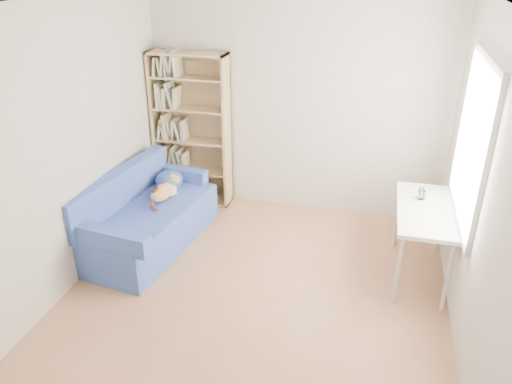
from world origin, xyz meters
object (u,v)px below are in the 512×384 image
at_px(sofa, 147,218).
at_px(desk, 425,216).
at_px(bookshelf, 192,136).
at_px(pen_cup, 421,194).

relative_size(sofa, desk, 1.58).
distance_m(sofa, desk, 2.86).
bearing_deg(bookshelf, desk, -20.99).
relative_size(bookshelf, pen_cup, 12.71).
bearing_deg(pen_cup, sofa, -174.02).
xyz_separation_m(sofa, bookshelf, (0.11, 1.14, 0.55)).
bearing_deg(desk, bookshelf, 159.01).
xyz_separation_m(sofa, pen_cup, (2.80, 0.29, 0.49)).
height_order(sofa, pen_cup, pen_cup).
bearing_deg(sofa, desk, 9.40).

